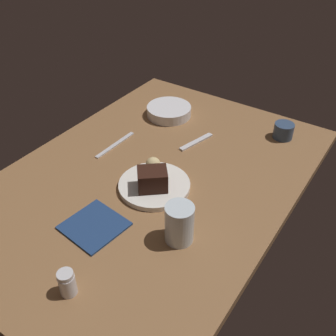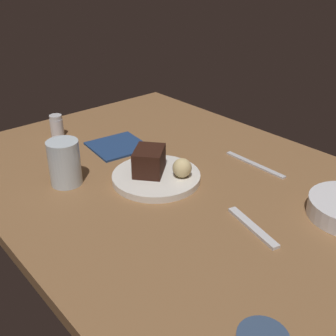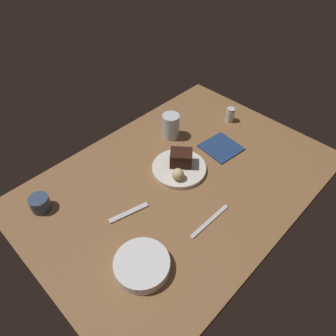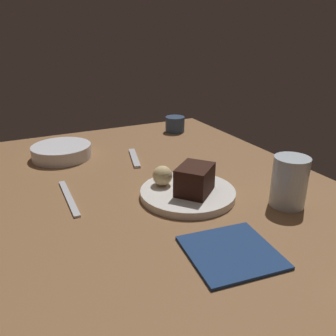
# 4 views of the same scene
# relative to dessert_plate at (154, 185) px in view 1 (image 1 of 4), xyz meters

# --- Properties ---
(dining_table) EXTENTS (1.20, 0.84, 0.03)m
(dining_table) POSITION_rel_dessert_plate_xyz_m (-0.04, -0.04, -0.02)
(dining_table) COLOR brown
(dining_table) RESTS_ON ground
(dessert_plate) EXTENTS (0.22, 0.22, 0.02)m
(dessert_plate) POSITION_rel_dessert_plate_xyz_m (0.00, 0.00, 0.00)
(dessert_plate) COLOR white
(dessert_plate) RESTS_ON dining_table
(chocolate_cake_slice) EXTENTS (0.11, 0.11, 0.06)m
(chocolate_cake_slice) POSITION_rel_dessert_plate_xyz_m (0.02, 0.01, 0.04)
(chocolate_cake_slice) COLOR black
(chocolate_cake_slice) RESTS_ON dessert_plate
(bread_roll) EXTENTS (0.05, 0.05, 0.05)m
(bread_roll) POSITION_rel_dessert_plate_xyz_m (-0.05, -0.04, 0.03)
(bread_roll) COLOR #DBC184
(bread_roll) RESTS_ON dessert_plate
(salt_shaker) EXTENTS (0.04, 0.04, 0.07)m
(salt_shaker) POSITION_rel_dessert_plate_xyz_m (0.41, 0.05, 0.03)
(salt_shaker) COLOR silver
(salt_shaker) RESTS_ON dining_table
(water_glass) EXTENTS (0.08, 0.08, 0.11)m
(water_glass) POSITION_rel_dessert_plate_xyz_m (0.13, 0.17, 0.05)
(water_glass) COLOR silver
(water_glass) RESTS_ON dining_table
(side_bowl) EXTENTS (0.17, 0.17, 0.04)m
(side_bowl) POSITION_rel_dessert_plate_xyz_m (-0.39, -0.21, 0.01)
(side_bowl) COLOR silver
(side_bowl) RESTS_ON dining_table
(coffee_cup) EXTENTS (0.07, 0.07, 0.06)m
(coffee_cup) POSITION_rel_dessert_plate_xyz_m (-0.49, 0.22, 0.02)
(coffee_cup) COLOR #334766
(coffee_cup) RESTS_ON dining_table
(dessert_spoon) EXTENTS (0.15, 0.05, 0.01)m
(dessert_spoon) POSITION_rel_dessert_plate_xyz_m (-0.28, -0.02, -0.00)
(dessert_spoon) COLOR silver
(dessert_spoon) RESTS_ON dining_table
(butter_knife) EXTENTS (0.19, 0.02, 0.01)m
(butter_knife) POSITION_rel_dessert_plate_xyz_m (-0.11, -0.25, -0.01)
(butter_knife) COLOR silver
(butter_knife) RESTS_ON dining_table
(folded_napkin) EXTENTS (0.16, 0.17, 0.01)m
(folded_napkin) POSITION_rel_dessert_plate_xyz_m (0.22, -0.04, -0.01)
(folded_napkin) COLOR navy
(folded_napkin) RESTS_ON dining_table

